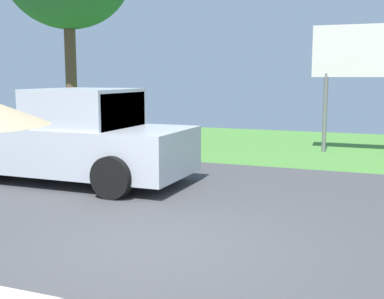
# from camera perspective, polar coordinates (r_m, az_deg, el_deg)

# --- Properties ---
(ground_plane) EXTENTS (40.00, 22.00, 0.20)m
(ground_plane) POSITION_cam_1_polar(r_m,az_deg,el_deg) (9.12, 3.96, -5.46)
(ground_plane) COLOR #424244
(pickup_truck) EXTENTS (5.20, 2.28, 1.88)m
(pickup_truck) POSITION_cam_1_polar(r_m,az_deg,el_deg) (10.50, -14.19, 1.24)
(pickup_truck) COLOR #ADB2BA
(pickup_truck) RESTS_ON ground_plane
(roadside_billboard) EXTENTS (2.60, 0.12, 3.50)m
(roadside_billboard) POSITION_cam_1_polar(r_m,az_deg,el_deg) (14.39, 18.76, 9.62)
(roadside_billboard) COLOR slate
(roadside_billboard) RESTS_ON ground_plane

